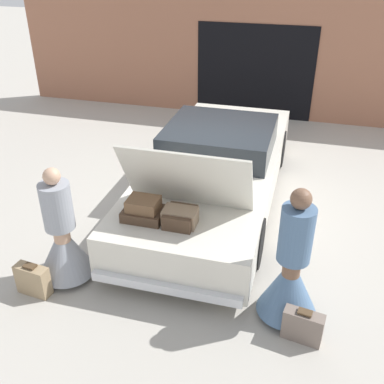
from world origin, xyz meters
TOP-DOWN VIEW (x-y plane):
  - ground_plane at (0.00, 0.00)m, footprint 40.00×40.00m
  - garage_wall_back at (0.00, 4.30)m, footprint 12.00×0.14m
  - car at (-0.00, 0.01)m, footprint 2.02×5.32m
  - person_left at (-1.42, -2.46)m, footprint 0.72×0.72m
  - person_right at (1.42, -2.42)m, footprint 0.70×0.70m
  - suitcase_beside_left_person at (-1.67, -2.87)m, footprint 0.45×0.22m
  - suitcase_beside_right_person at (1.63, -2.75)m, footprint 0.46×0.23m

SIDE VIEW (x-z plane):
  - ground_plane at x=0.00m, z-range 0.00..0.00m
  - suitcase_beside_right_person at x=1.63m, z-range -0.01..0.40m
  - suitcase_beside_left_person at x=-1.67m, z-range -0.01..0.43m
  - person_left at x=-1.42m, z-range -0.24..1.36m
  - car at x=0.00m, z-range -0.31..1.44m
  - person_right at x=1.42m, z-range -0.25..1.47m
  - garage_wall_back at x=0.00m, z-range -0.01..2.79m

